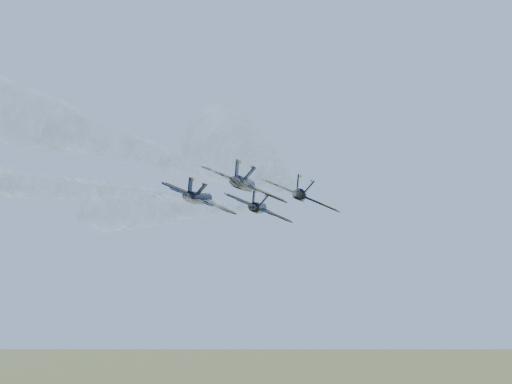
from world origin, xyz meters
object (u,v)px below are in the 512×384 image
at_px(jet_lead, 259,208).
at_px(jet_right, 300,196).
at_px(jet_slot, 244,184).
at_px(jet_left, 200,198).

distance_m(jet_lead, jet_right, 14.09).
distance_m(jet_right, jet_slot, 12.83).
distance_m(jet_left, jet_slot, 13.77).
xyz_separation_m(jet_lead, jet_slot, (7.46, -20.42, 0.00)).
relative_size(jet_right, jet_slot, 1.00).
bearing_deg(jet_right, jet_slot, -129.68).
height_order(jet_lead, jet_slot, same).
bearing_deg(jet_left, jet_lead, 50.24).
bearing_deg(jet_slot, jet_lead, 88.44).
xyz_separation_m(jet_right, jet_slot, (-3.97, -12.20, 0.00)).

